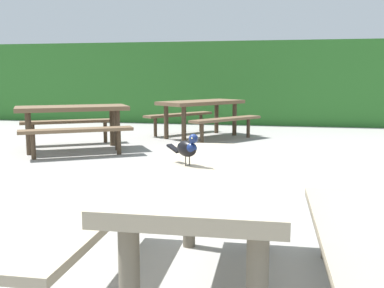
{
  "coord_description": "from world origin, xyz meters",
  "views": [
    {
      "loc": [
        0.75,
        -2.7,
        1.24
      ],
      "look_at": [
        0.22,
        -0.1,
        0.84
      ],
      "focal_mm": 42.48,
      "sensor_mm": 36.0,
      "label": 1
    }
  ],
  "objects": [
    {
      "name": "ground_plane",
      "position": [
        0.0,
        0.0,
        0.0
      ],
      "size": [
        60.0,
        60.0,
        0.0
      ],
      "primitive_type": "plane",
      "color": "gray"
    },
    {
      "name": "picnic_table_mid_left",
      "position": [
        -0.89,
        6.34,
        0.56
      ],
      "size": [
        2.37,
        2.37,
        0.74
      ],
      "color": "brown",
      "rests_on": "ground"
    },
    {
      "name": "bird_grackle",
      "position": [
        0.23,
        -0.26,
        0.84
      ],
      "size": [
        0.24,
        0.2,
        0.18
      ],
      "color": "black",
      "rests_on": "picnic_table_foreground"
    },
    {
      "name": "hedge_wall",
      "position": [
        0.0,
        9.58,
        1.05
      ],
      "size": [
        28.0,
        1.57,
        2.1
      ],
      "primitive_type": "cube",
      "color": "#2D6B28",
      "rests_on": "ground"
    },
    {
      "name": "picnic_table_foreground",
      "position": [
        0.38,
        -0.28,
        0.56
      ],
      "size": [
        1.73,
        1.82,
        0.74
      ],
      "color": "gray",
      "rests_on": "ground"
    },
    {
      "name": "picnic_table_mid_right",
      "position": [
        -2.72,
        4.31,
        0.56
      ],
      "size": [
        2.33,
        2.32,
        0.74
      ],
      "color": "brown",
      "rests_on": "ground"
    }
  ]
}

